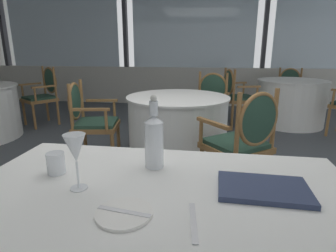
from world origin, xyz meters
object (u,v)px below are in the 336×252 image
object	(u,v)px
wine_glass	(75,150)
water_tumbler	(56,163)
menu_book	(263,189)
dining_chair_1_1	(236,93)
dining_chair_2_2	(244,137)
water_bottle	(154,139)
dining_chair_2_1	(88,116)
dining_chair_0_1	(44,91)
side_plate	(124,213)
dining_chair_1_0	(289,87)
dining_chair_2_0	(209,101)

from	to	relation	value
wine_glass	water_tumbler	size ratio (longest dim) A/B	2.35
menu_book	dining_chair_1_1	bearing A→B (deg)	88.17
wine_glass	dining_chair_2_2	xyz separation A→B (m)	(0.76, 1.33, -0.34)
wine_glass	dining_chair_1_1	world-z (taller)	wine_glass
dining_chair_1_1	dining_chair_2_2	world-z (taller)	dining_chair_2_2
menu_book	dining_chair_1_1	size ratio (longest dim) A/B	0.34
water_bottle	dining_chair_1_1	world-z (taller)	water_bottle
wine_glass	dining_chair_2_1	distance (m)	2.13
water_bottle	wine_glass	bearing A→B (deg)	-135.26
wine_glass	dining_chair_1_1	distance (m)	3.82
water_bottle	dining_chair_0_1	bearing A→B (deg)	128.77
side_plate	dining_chair_1_0	bearing A→B (deg)	70.38
dining_chair_2_0	dining_chair_2_2	distance (m)	1.71
dining_chair_1_1	dining_chair_0_1	bearing A→B (deg)	167.78
dining_chair_1_0	menu_book	bearing A→B (deg)	-3.20
dining_chair_2_2	dining_chair_1_0	bearing A→B (deg)	-59.19
wine_glass	dining_chair_1_0	distance (m)	5.37
water_bottle	dining_chair_2_1	world-z (taller)	water_bottle
dining_chair_2_1	dining_chair_2_2	world-z (taller)	dining_chair_2_2
wine_glass	dining_chair_1_1	bearing A→B (deg)	76.64
dining_chair_0_1	dining_chair_2_0	bearing A→B (deg)	115.81
dining_chair_1_1	side_plate	bearing A→B (deg)	-117.41
side_plate	dining_chair_1_1	bearing A→B (deg)	80.19
dining_chair_0_1	menu_book	bearing A→B (deg)	75.51
dining_chair_1_0	side_plate	bearing A→B (deg)	-7.23
side_plate	dining_chair_2_2	distance (m)	1.57
wine_glass	dining_chair_2_1	xyz separation A→B (m)	(-0.85, 1.92, -0.37)
menu_book	dining_chair_2_0	distance (m)	2.95
water_bottle	dining_chair_2_2	xyz separation A→B (m)	(0.52, 1.10, -0.32)
dining_chair_1_1	water_tumbler	bearing A→B (deg)	-123.60
water_tumbler	dining_chair_2_0	xyz separation A→B (m)	(0.62, 2.91, -0.26)
dining_chair_2_0	dining_chair_2_1	distance (m)	1.71
dining_chair_2_1	water_tumbler	bearing A→B (deg)	-78.75
menu_book	dining_chair_1_0	xyz separation A→B (m)	(1.36, 4.87, -0.25)
wine_glass	dining_chair_1_0	bearing A→B (deg)	67.72
side_plate	dining_chair_0_1	distance (m)	4.34
dining_chair_2_2	dining_chair_2_0	bearing A→B (deg)	-30.03
dining_chair_0_1	dining_chair_1_1	size ratio (longest dim) A/B	1.01
side_plate	dining_chair_0_1	size ratio (longest dim) A/B	0.19
dining_chair_2_2	water_tumbler	bearing A→B (deg)	103.60
dining_chair_1_0	dining_chair_1_1	xyz separation A→B (m)	(-1.15, -1.26, 0.04)
side_plate	dining_chair_1_1	distance (m)	3.89
menu_book	dining_chair_2_1	world-z (taller)	dining_chair_2_1
water_bottle	dining_chair_2_1	size ratio (longest dim) A/B	0.34
wine_glass	dining_chair_2_2	world-z (taller)	wine_glass
dining_chair_0_1	dining_chair_1_0	size ratio (longest dim) A/B	1.09
menu_book	water_tumbler	bearing A→B (deg)	179.57
wine_glass	dining_chair_0_1	distance (m)	4.12
wine_glass	menu_book	distance (m)	0.69
dining_chair_0_1	dining_chair_1_1	xyz separation A→B (m)	(3.18, 0.30, 0.00)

